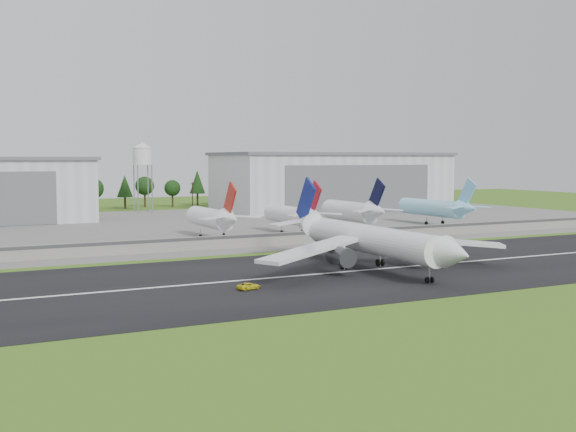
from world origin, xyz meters
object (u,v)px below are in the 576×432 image
parked_jet_red_b (295,215)px  parked_jet_navy (355,211)px  parked_jet_skyblue (438,208)px  ground_vehicle (249,286)px  main_airliner (372,246)px  parked_jet_red_a (214,218)px

parked_jet_red_b → parked_jet_navy: parked_jet_navy is taller
parked_jet_skyblue → ground_vehicle: bearing=-142.6°
parked_jet_skyblue → parked_jet_red_b: bearing=-175.0°
parked_jet_navy → main_airliner: bearing=-119.8°
ground_vehicle → parked_jet_skyblue: (105.39, 80.58, 5.37)m
parked_jet_red_b → parked_jet_skyblue: bearing=5.0°
parked_jet_red_b → parked_jet_navy: (21.08, 0.06, 0.42)m
ground_vehicle → parked_jet_navy: 102.85m
main_airliner → parked_jet_skyblue: size_ratio=1.59×
main_airliner → parked_jet_red_b: size_ratio=1.89×
parked_jet_red_a → parked_jet_navy: (46.45, 0.05, 0.34)m
parked_jet_red_b → ground_vehicle: bearing=-122.6°
ground_vehicle → parked_jet_red_b: size_ratio=0.14×
parked_jet_red_a → parked_jet_skyblue: parked_jet_skyblue is taller
ground_vehicle → parked_jet_red_b: parked_jet_red_b is taller
main_airliner → ground_vehicle: bearing=17.5°
parked_jet_navy → parked_jet_red_b: bearing=-179.8°
parked_jet_red_b → main_airliner: bearing=-104.5°
parked_jet_red_a → parked_jet_skyblue: 82.51m
parked_jet_red_a → parked_jet_navy: 46.45m
parked_jet_red_a → parked_jet_red_b: 25.37m
parked_jet_red_a → parked_jet_skyblue: size_ratio=0.84×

